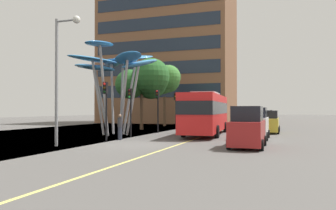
{
  "coord_description": "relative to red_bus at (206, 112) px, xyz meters",
  "views": [
    {
      "loc": [
        8.69,
        -18.57,
        2.15
      ],
      "look_at": [
        -0.44,
        7.45,
        2.5
      ],
      "focal_mm": 35.78,
      "sensor_mm": 36.0,
      "label": 1
    }
  ],
  "objects": [
    {
      "name": "pedestrian",
      "position": [
        -4.63,
        -6.66,
        -1.04
      ],
      "size": [
        0.34,
        0.34,
        1.8
      ],
      "color": "#2D3342",
      "rests_on": "ground"
    },
    {
      "name": "red_bus",
      "position": [
        0.0,
        0.0,
        0.0
      ],
      "size": [
        3.44,
        11.43,
        3.56
      ],
      "color": "red",
      "rests_on": "ground"
    },
    {
      "name": "car_side_street",
      "position": [
        4.2,
        10.16,
        -0.98
      ],
      "size": [
        1.95,
        4.36,
        2.05
      ],
      "color": "navy",
      "rests_on": "ground"
    },
    {
      "name": "ground",
      "position": [
        -3.03,
        -9.09,
        -2.0
      ],
      "size": [
        120.0,
        240.0,
        0.1
      ],
      "color": "#54514F"
    },
    {
      "name": "traffic_light_island_mid",
      "position": [
        -4.61,
        0.6,
        0.87
      ],
      "size": [
        0.28,
        0.42,
        3.91
      ],
      "color": "black",
      "rests_on": "ground"
    },
    {
      "name": "car_parked_mid",
      "position": [
        4.21,
        -2.72,
        -0.88
      ],
      "size": [
        2.0,
        4.08,
        2.28
      ],
      "color": "silver",
      "rests_on": "ground"
    },
    {
      "name": "traffic_light_kerb_near",
      "position": [
        -5.07,
        -7.87,
        0.92
      ],
      "size": [
        0.28,
        0.42,
        3.98
      ],
      "color": "black",
      "rests_on": "ground"
    },
    {
      "name": "traffic_light_opposite",
      "position": [
        -5.07,
        7.26,
        0.9
      ],
      "size": [
        0.28,
        0.42,
        3.96
      ],
      "color": "black",
      "rests_on": "ground"
    },
    {
      "name": "tree_pavement_far",
      "position": [
        -8.03,
        12.05,
        3.89
      ],
      "size": [
        4.53,
        4.5,
        7.64
      ],
      "color": "brown",
      "rests_on": "ground"
    },
    {
      "name": "street_lamp",
      "position": [
        -5.92,
        -11.41,
        2.85
      ],
      "size": [
        1.67,
        0.44,
        7.51
      ],
      "color": "gray",
      "rests_on": "ground"
    },
    {
      "name": "traffic_light_kerb_far",
      "position": [
        -5.11,
        -4.01,
        0.77
      ],
      "size": [
        0.28,
        0.42,
        3.77
      ],
      "color": "black",
      "rests_on": "ground"
    },
    {
      "name": "backdrop_building",
      "position": [
        -11.65,
        23.75,
        9.69
      ],
      "size": [
        20.47,
        11.86,
        23.26
      ],
      "color": "brown",
      "rests_on": "ground"
    },
    {
      "name": "tree_pavement_near",
      "position": [
        -7.78,
        5.11,
        3.23
      ],
      "size": [
        5.76,
        4.65,
        7.52
      ],
      "color": "brown",
      "rests_on": "ground"
    },
    {
      "name": "leaf_sculpture",
      "position": [
        -7.28,
        -2.65,
        3.96
      ],
      "size": [
        7.97,
        7.94,
        7.68
      ],
      "color": "#9EA0A5",
      "rests_on": "ground"
    },
    {
      "name": "car_parked_near",
      "position": [
        4.31,
        -8.46,
        -0.87
      ],
      "size": [
        1.91,
        4.06,
        2.32
      ],
      "color": "maroon",
      "rests_on": "ground"
    },
    {
      "name": "car_parked_far",
      "position": [
        4.82,
        4.21,
        -0.99
      ],
      "size": [
        2.03,
        4.56,
        2.04
      ],
      "color": "gold",
      "rests_on": "ground"
    }
  ]
}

